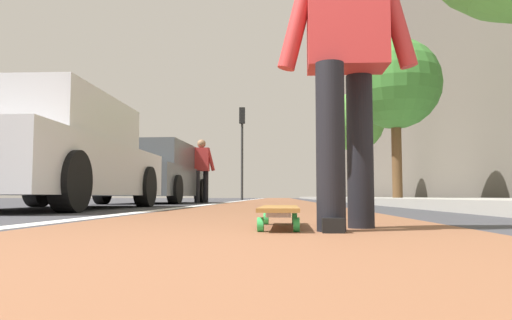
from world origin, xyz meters
The scene contains 13 objects.
ground_plane centered at (10.00, 0.00, 0.00)m, with size 80.00×80.00×0.00m, color #38383D.
bike_lane_paint centered at (24.00, 0.00, 0.00)m, with size 56.00×2.31×0.00m, color brown.
lane_stripe_white centered at (20.00, 1.31, 0.00)m, with size 52.00×0.16×0.01m, color silver.
sidewalk_curb centered at (18.00, -3.60, 0.07)m, with size 52.00×3.20×0.14m, color #9E9B93.
building_facade centered at (22.00, -6.60, 5.84)m, with size 40.00×1.20×11.69m, color #635B51.
skateboard centered at (1.46, -0.17, 0.09)m, with size 0.84×0.21×0.11m.
skater_person centered at (1.31, -0.52, 0.94)m, with size 0.46×0.72×1.64m.
parked_car_near centered at (5.14, 2.89, 0.72)m, with size 4.55×2.00×1.49m.
parked_car_mid centered at (10.69, 2.89, 0.71)m, with size 4.37×2.00×1.48m.
traffic_light centered at (22.81, 1.71, 3.17)m, with size 0.33×0.28×4.62m.
street_tree_mid centered at (11.47, -3.20, 3.09)m, with size 2.37×2.37×4.30m.
street_tree_far centered at (18.32, -3.20, 3.14)m, with size 2.36×2.36×4.35m.
pedestrian_distant centered at (11.55, 1.90, 0.96)m, with size 0.47×0.73×1.68m.
Camera 1 is at (-1.15, -0.17, 0.17)m, focal length 33.95 mm.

